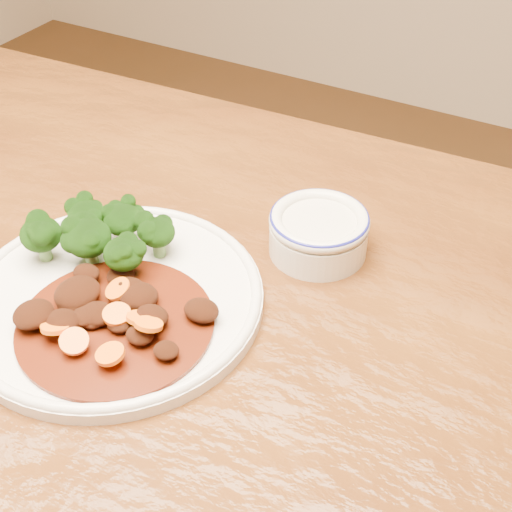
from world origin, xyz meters
The scene contains 5 objects.
dining_table centered at (0.00, 0.00, 0.67)m, with size 1.54×0.96×0.75m.
dinner_plate centered at (0.02, 0.01, 0.76)m, with size 0.30×0.30×0.02m.
broccoli_florets centered at (-0.03, 0.05, 0.79)m, with size 0.14×0.11×0.05m.
mince_stew centered at (0.03, -0.02, 0.77)m, with size 0.19×0.19×0.03m.
dip_bowl centered at (0.16, 0.19, 0.78)m, with size 0.11×0.11×0.05m.
Camera 1 is at (0.40, -0.39, 1.25)m, focal length 50.00 mm.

